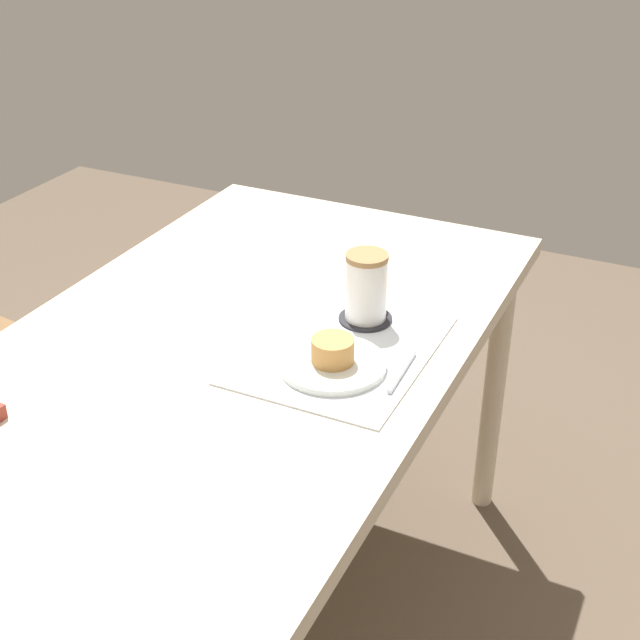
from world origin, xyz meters
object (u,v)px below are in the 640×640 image
(pastry_plate, at_px, (333,364))
(pastry, at_px, (333,350))
(coffee_mug, at_px, (367,286))
(dining_table, at_px, (227,381))

(pastry_plate, bearing_deg, pastry, -90.00)
(pastry_plate, relative_size, coffee_mug, 1.43)
(dining_table, relative_size, pastry_plate, 7.67)
(pastry, bearing_deg, coffee_mug, 4.49)
(pastry_plate, xyz_separation_m, pastry, (0.00, -0.00, 0.03))
(pastry_plate, distance_m, pastry, 0.03)
(pastry, bearing_deg, dining_table, 94.22)
(pastry, height_order, coffee_mug, coffee_mug)
(pastry, bearing_deg, pastry_plate, 90.00)
(pastry_plate, height_order, coffee_mug, coffee_mug)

